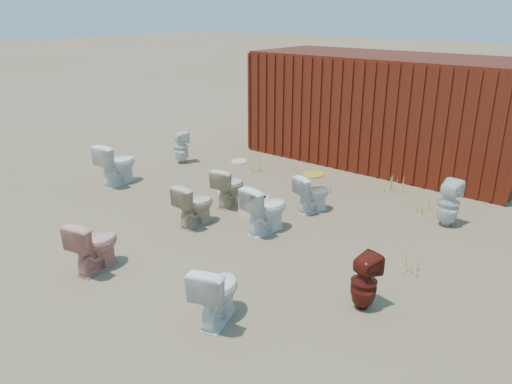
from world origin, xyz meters
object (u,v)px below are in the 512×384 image
Objects in this scene: toilet_front_c at (266,208)px; loose_tank at (254,206)px; toilet_back_beige_left at (229,186)px; toilet_back_yellowlid at (313,193)px; toilet_back_a at (181,147)px; toilet_front_pink at (95,244)px; toilet_front_maroon at (364,282)px; toilet_back_beige_right at (195,204)px; shipping_container at (386,110)px; toilet_front_a at (117,164)px; toilet_back_e at (449,203)px; toilet_front_e at (217,292)px.

loose_tank is (-0.56, 0.38, -0.22)m from toilet_front_c.
toilet_back_beige_left is 1.50m from toilet_back_yellowlid.
toilet_back_a reaches higher than loose_tank.
toilet_back_a reaches higher than toilet_front_pink.
toilet_front_maroon is 0.97× the size of toilet_back_beige_right.
shipping_container is 12.00× the size of loose_tank.
toilet_back_beige_left is at bearing 177.18° from toilet_back_a.
loose_tank is (-2.80, 1.35, -0.17)m from toilet_front_maroon.
toilet_front_a is at bearing 3.99° from toilet_back_beige_left.
toilet_back_a is 5.98m from toilet_back_e.
toilet_front_e and toilet_back_a have the same top height.
toilet_back_a is at bearing 11.70° from toilet_back_yellowlid.
shipping_container is at bearing -78.01° from toilet_front_c.
toilet_front_a is 1.15× the size of toilet_front_pink.
toilet_back_beige_right is at bearing 34.64° from toilet_front_c.
toilet_back_beige_right is at bearing -144.16° from loose_tank.
toilet_front_a reaches higher than toilet_front_e.
toilet_back_beige_right reaches higher than loose_tank.
toilet_back_beige_right is (2.67, -0.43, -0.07)m from toilet_front_a.
toilet_back_beige_right is at bearing -97.93° from shipping_container.
toilet_back_a is 3.97m from toilet_back_yellowlid.
toilet_back_beige_right is 0.92× the size of toilet_back_e.
toilet_back_yellowlid is at bearing 24.23° from loose_tank.
toilet_front_c reaches higher than toilet_back_beige_right.
toilet_front_pink is (2.71, -2.33, -0.05)m from toilet_front_a.
toilet_back_e reaches higher than toilet_back_beige_right.
toilet_back_yellowlid is at bearing -30.98° from toilet_front_maroon.
toilet_front_maroon is at bearing 94.83° from toilet_back_e.
toilet_front_a is 6.03m from toilet_front_maroon.
toilet_back_yellowlid is at bearing -119.79° from toilet_front_pink.
toilet_front_c is at bearing -9.09° from toilet_front_maroon.
shipping_container reaches higher than toilet_front_pink.
shipping_container is 3.74m from toilet_back_e.
toilet_back_beige_left is (-1.21, 0.48, -0.04)m from toilet_front_c.
toilet_front_pink is at bearing 91.72° from toilet_back_beige_right.
toilet_back_a is (-4.89, 3.95, 0.00)m from toilet_front_e.
toilet_back_beige_left is (-3.45, 1.45, 0.01)m from toilet_front_maroon.
toilet_front_c is at bearing -152.83° from toilet_back_beige_right.
toilet_back_yellowlid is (-2.13, 2.15, -0.02)m from toilet_front_maroon.
toilet_back_yellowlid is (3.93, -0.53, -0.04)m from toilet_back_a.
toilet_front_maroon is 3.32m from toilet_back_beige_right.
toilet_back_a is 3.53m from loose_tank.
toilet_back_a reaches higher than toilet_back_beige_right.
toilet_back_beige_left is 3.71m from toilet_back_e.
shipping_container is 9.05× the size of toilet_back_yellowlid.
toilet_back_beige_right reaches higher than toilet_front_maroon.
toilet_back_a reaches higher than toilet_back_yellowlid.
toilet_front_e is 0.96× the size of toilet_back_e.
toilet_front_a is 4.04m from toilet_back_yellowlid.
toilet_back_beige_left is (-0.89, -4.27, -0.84)m from shipping_container.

